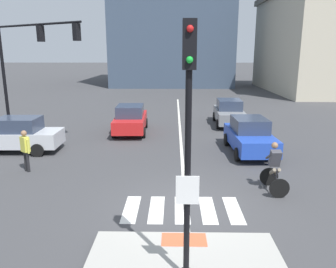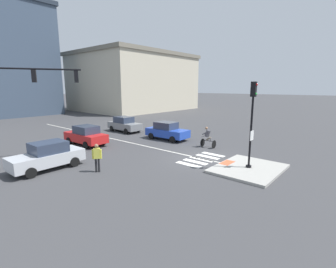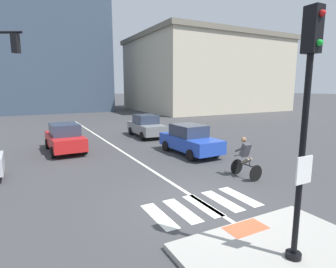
# 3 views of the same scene
# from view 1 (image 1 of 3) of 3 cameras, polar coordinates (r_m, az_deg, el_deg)

# --- Properties ---
(ground_plane) EXTENTS (300.00, 300.00, 0.00)m
(ground_plane) POSITION_cam_1_polar(r_m,az_deg,el_deg) (10.46, 2.42, -12.25)
(ground_plane) COLOR #3D3D3F
(tactile_pad_front) EXTENTS (1.10, 0.60, 0.01)m
(tactile_pad_front) POSITION_cam_1_polar(r_m,az_deg,el_deg) (8.50, 2.77, -17.67)
(tactile_pad_front) COLOR #DB5B38
(tactile_pad_front) RESTS_ON traffic_island
(signal_pole) EXTENTS (0.44, 0.38, 5.00)m
(signal_pole) POSITION_cam_1_polar(r_m,az_deg,el_deg) (6.03, 3.48, -0.03)
(signal_pole) COLOR black
(signal_pole) RESTS_ON traffic_island
(crosswalk_stripe_a) EXTENTS (0.44, 1.80, 0.01)m
(crosswalk_stripe_a) POSITION_cam_1_polar(r_m,az_deg,el_deg) (10.32, -6.36, -12.69)
(crosswalk_stripe_a) COLOR silver
(crosswalk_stripe_a) RESTS_ON ground
(crosswalk_stripe_b) EXTENTS (0.44, 1.80, 0.01)m
(crosswalk_stripe_b) POSITION_cam_1_polar(r_m,az_deg,el_deg) (10.25, -1.97, -12.80)
(crosswalk_stripe_b) COLOR silver
(crosswalk_stripe_b) RESTS_ON ground
(crosswalk_stripe_c) EXTENTS (0.44, 1.80, 0.01)m
(crosswalk_stripe_c) POSITION_cam_1_polar(r_m,az_deg,el_deg) (10.24, 2.45, -12.83)
(crosswalk_stripe_c) COLOR silver
(crosswalk_stripe_c) RESTS_ON ground
(crosswalk_stripe_d) EXTENTS (0.44, 1.80, 0.01)m
(crosswalk_stripe_d) POSITION_cam_1_polar(r_m,az_deg,el_deg) (10.29, 6.86, -12.79)
(crosswalk_stripe_d) COLOR silver
(crosswalk_stripe_d) RESTS_ON ground
(crosswalk_stripe_e) EXTENTS (0.44, 1.80, 0.01)m
(crosswalk_stripe_e) POSITION_cam_1_polar(r_m,az_deg,el_deg) (10.39, 11.20, -12.67)
(crosswalk_stripe_e) COLOR silver
(crosswalk_stripe_e) RESTS_ON ground
(lane_centre_line) EXTENTS (0.14, 28.00, 0.01)m
(lane_centre_line) POSITION_cam_1_polar(r_m,az_deg,el_deg) (19.93, 2.10, 0.50)
(lane_centre_line) COLOR silver
(lane_centre_line) RESTS_ON ground
(traffic_light_mast) EXTENTS (5.64, 3.31, 6.23)m
(traffic_light_mast) POSITION_cam_1_polar(r_m,az_deg,el_deg) (19.84, -23.35, 12.23)
(traffic_light_mast) COLOR black
(traffic_light_mast) RESTS_ON ground
(building_corner_left) EXTENTS (16.99, 18.72, 18.79)m
(building_corner_left) POSITION_cam_1_polar(r_m,az_deg,el_deg) (52.59, 0.71, 19.09)
(building_corner_left) COLOR #3D4C60
(building_corner_left) RESTS_ON ground
(car_silver_cross_left) EXTENTS (4.13, 1.90, 1.64)m
(car_silver_cross_left) POSITION_cam_1_polar(r_m,az_deg,el_deg) (17.23, -24.52, -0.13)
(car_silver_cross_left) COLOR silver
(car_silver_cross_left) RESTS_ON ground
(car_grey_eastbound_far) EXTENTS (1.94, 4.15, 1.64)m
(car_grey_eastbound_far) POSITION_cam_1_polar(r_m,az_deg,el_deg) (21.95, 10.47, 3.67)
(car_grey_eastbound_far) COLOR slate
(car_grey_eastbound_far) RESTS_ON ground
(car_blue_eastbound_mid) EXTENTS (1.95, 4.15, 1.64)m
(car_blue_eastbound_mid) POSITION_cam_1_polar(r_m,az_deg,el_deg) (15.99, 13.85, -0.27)
(car_blue_eastbound_mid) COLOR #2347B7
(car_blue_eastbound_mid) RESTS_ON ground
(car_red_westbound_far) EXTENTS (1.95, 4.15, 1.64)m
(car_red_westbound_far) POSITION_cam_1_polar(r_m,az_deg,el_deg) (19.51, -6.46, 2.55)
(car_red_westbound_far) COLOR red
(car_red_westbound_far) RESTS_ON ground
(cyclist) EXTENTS (0.71, 1.12, 1.68)m
(cyclist) POSITION_cam_1_polar(r_m,az_deg,el_deg) (11.75, 17.85, -5.34)
(cyclist) COLOR black
(cyclist) RESTS_ON ground
(pedestrian_at_curb_left) EXTENTS (0.45, 0.40, 1.67)m
(pedestrian_at_curb_left) POSITION_cam_1_polar(r_m,az_deg,el_deg) (14.12, -23.33, -2.16)
(pedestrian_at_curb_left) COLOR black
(pedestrian_at_curb_left) RESTS_ON ground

